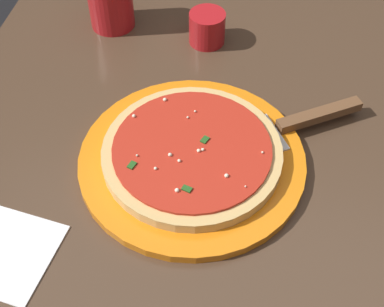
{
  "coord_description": "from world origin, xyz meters",
  "views": [
    {
      "loc": [
        -0.49,
        -0.06,
        1.3
      ],
      "look_at": [
        -0.04,
        0.01,
        0.76
      ],
      "focal_mm": 49.38,
      "sensor_mm": 36.0,
      "label": 1
    }
  ],
  "objects_px": {
    "pizza": "(192,152)",
    "serving_plate": "(192,160)",
    "cup_small_sauce": "(207,28)",
    "napkin_folded_right": "(2,251)",
    "pizza_server": "(294,123)"
  },
  "relations": [
    {
      "from": "serving_plate",
      "to": "pizza",
      "type": "bearing_deg",
      "value": 138.53
    },
    {
      "from": "cup_small_sauce",
      "to": "napkin_folded_right",
      "type": "bearing_deg",
      "value": 157.51
    },
    {
      "from": "serving_plate",
      "to": "cup_small_sauce",
      "type": "relative_size",
      "value": 5.1
    },
    {
      "from": "cup_small_sauce",
      "to": "napkin_folded_right",
      "type": "distance_m",
      "value": 0.47
    },
    {
      "from": "serving_plate",
      "to": "napkin_folded_right",
      "type": "bearing_deg",
      "value": 130.57
    },
    {
      "from": "pizza_server",
      "to": "napkin_folded_right",
      "type": "relative_size",
      "value": 1.72
    },
    {
      "from": "serving_plate",
      "to": "cup_small_sauce",
      "type": "distance_m",
      "value": 0.27
    },
    {
      "from": "pizza",
      "to": "pizza_server",
      "type": "height_order",
      "value": "pizza"
    },
    {
      "from": "pizza",
      "to": "napkin_folded_right",
      "type": "distance_m",
      "value": 0.26
    },
    {
      "from": "serving_plate",
      "to": "pizza_server",
      "type": "xyz_separation_m",
      "value": [
        0.08,
        -0.13,
        0.01
      ]
    },
    {
      "from": "cup_small_sauce",
      "to": "pizza",
      "type": "bearing_deg",
      "value": -175.8
    },
    {
      "from": "pizza",
      "to": "cup_small_sauce",
      "type": "height_order",
      "value": "cup_small_sauce"
    },
    {
      "from": "pizza_server",
      "to": "cup_small_sauce",
      "type": "bearing_deg",
      "value": 39.13
    },
    {
      "from": "serving_plate",
      "to": "cup_small_sauce",
      "type": "bearing_deg",
      "value": 4.21
    },
    {
      "from": "pizza",
      "to": "serving_plate",
      "type": "bearing_deg",
      "value": -41.47
    }
  ]
}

